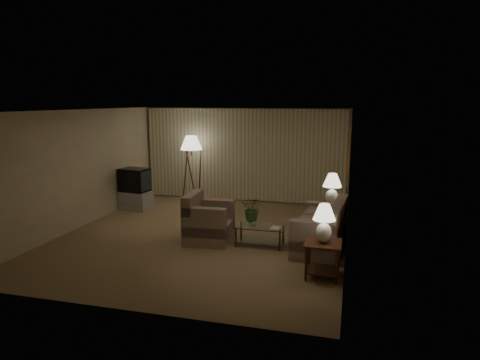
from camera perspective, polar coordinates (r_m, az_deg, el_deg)
name	(u,v)px	position (r m, az deg, el deg)	size (l,w,h in m)	color
ground	(205,235)	(9.46, -4.75, -7.33)	(7.00, 7.00, 0.00)	tan
room_shell	(225,148)	(10.49, -2.02, 4.26)	(6.04, 7.02, 2.72)	beige
sofa	(320,231)	(8.60, 10.61, -6.66)	(1.86, 1.17, 0.76)	gray
armchair	(209,223)	(8.95, -4.14, -5.69)	(1.06, 1.01, 0.80)	gray
side_table_near	(323,253)	(7.30, 11.00, -9.50)	(0.59, 0.59, 0.60)	#381B0F
side_table_far	(331,214)	(9.79, 12.05, -4.42)	(0.56, 0.47, 0.60)	#381B0F
table_lamp_near	(324,220)	(7.13, 11.16, -5.24)	(0.37, 0.37, 0.65)	white
table_lamp_far	(332,187)	(9.65, 12.19, -0.88)	(0.42, 0.42, 0.72)	white
coffee_table	(260,233)	(8.69, 2.66, -7.01)	(1.03, 0.56, 0.41)	silver
tv_cabinet	(136,200)	(11.87, -13.74, -2.64)	(0.89, 0.63, 0.50)	#979699
crt_tv	(135,180)	(11.76, -13.86, 0.02)	(0.79, 0.61, 0.62)	black
floor_lamp	(192,168)	(12.33, -6.45, 1.64)	(0.62, 0.62, 1.91)	#381B0F
ottoman	(217,206)	(11.08, -3.03, -3.54)	(0.60, 0.60, 0.40)	#AB5D3A
vase	(253,221)	(8.66, 1.70, -5.55)	(0.16, 0.16, 0.16)	silver
flowers	(253,206)	(8.58, 1.71, -3.43)	(0.45, 0.39, 0.50)	#3A662D
book	(271,228)	(8.51, 4.18, -6.37)	(0.18, 0.25, 0.02)	olive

